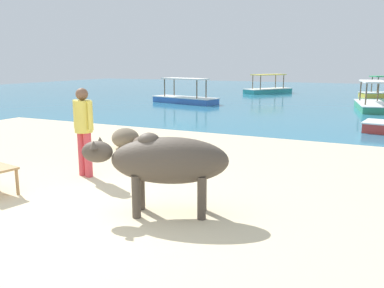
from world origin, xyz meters
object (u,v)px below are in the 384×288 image
at_px(boat_teal, 268,89).
at_px(boat_green, 371,104).
at_px(cow, 166,161).
at_px(boat_blue, 185,98).
at_px(person_standing, 84,125).

relative_size(boat_teal, boat_green, 0.98).
height_order(cow, boat_blue, boat_blue).
height_order(boat_blue, boat_green, same).
height_order(person_standing, boat_green, person_standing).
bearing_deg(boat_green, boat_blue, -93.86).
xyz_separation_m(person_standing, boat_green, (4.24, 14.12, -0.70)).
relative_size(person_standing, boat_green, 0.42).
xyz_separation_m(cow, person_standing, (-2.28, 1.02, 0.19)).
bearing_deg(person_standing, boat_teal, -161.12).
xyz_separation_m(cow, boat_teal, (-4.95, 22.99, -0.50)).
height_order(boat_blue, boat_teal, same).
bearing_deg(person_standing, boat_blue, -148.61).
bearing_deg(cow, person_standing, -46.40).
bearing_deg(boat_green, person_standing, -26.32).
xyz_separation_m(cow, boat_green, (1.96, 15.13, -0.50)).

